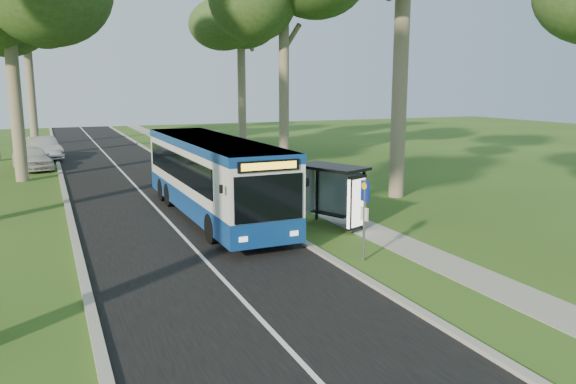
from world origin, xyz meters
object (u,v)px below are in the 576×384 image
at_px(bus_stop_sign, 365,210).
at_px(car_white, 32,158).
at_px(bus_shelter, 338,186).
at_px(litter_bin, 272,198).
at_px(bus, 212,177).
at_px(car_silver, 43,148).

relative_size(bus_stop_sign, car_white, 0.57).
distance_m(bus_shelter, car_white, 23.19).
xyz_separation_m(litter_bin, car_white, (-9.53, 16.65, 0.24)).
height_order(bus, car_white, bus).
bearing_deg(bus_shelter, litter_bin, 81.89).
relative_size(bus_stop_sign, litter_bin, 2.49).
bearing_deg(bus, bus_stop_sign, -71.29).
xyz_separation_m(bus_shelter, litter_bin, (-1.03, 3.98, -1.11)).
relative_size(litter_bin, car_white, 0.23).
xyz_separation_m(litter_bin, car_silver, (-8.91, 21.57, 0.31)).
bearing_deg(bus_stop_sign, car_white, 101.39).
bearing_deg(litter_bin, bus_stop_sign, -90.84).
bearing_deg(car_white, litter_bin, -73.70).
distance_m(car_white, car_silver, 4.96).
xyz_separation_m(bus, litter_bin, (2.72, 0.40, -1.13)).
bearing_deg(litter_bin, bus, -171.55).
relative_size(bus, car_white, 2.72).
distance_m(bus, car_white, 18.38).
relative_size(car_white, car_silver, 0.89).
height_order(bus_shelter, litter_bin, bus_shelter).
distance_m(bus_stop_sign, car_white, 26.14).
distance_m(bus, bus_stop_sign, 7.77).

